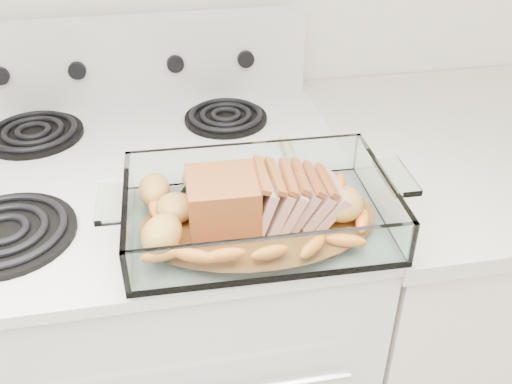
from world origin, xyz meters
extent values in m
cube|color=silver|center=(0.00, 1.66, 0.46)|extent=(0.76, 0.65, 0.92)
cube|color=silver|center=(0.00, 1.66, 0.93)|extent=(0.78, 0.67, 0.02)
cube|color=silver|center=(0.00, 1.95, 1.03)|extent=(0.76, 0.06, 0.18)
cylinder|color=black|center=(-0.19, 1.50, 0.94)|extent=(0.21, 0.21, 0.01)
cylinder|color=black|center=(0.19, 1.50, 0.94)|extent=(0.25, 0.25, 0.01)
cylinder|color=black|center=(-0.19, 1.81, 0.94)|extent=(0.19, 0.19, 0.01)
cylinder|color=black|center=(0.19, 1.81, 0.94)|extent=(0.17, 0.17, 0.01)
cylinder|color=black|center=(-0.25, 1.92, 1.03)|extent=(0.04, 0.02, 0.04)
cylinder|color=black|center=(-0.10, 1.92, 1.03)|extent=(0.04, 0.02, 0.04)
cylinder|color=black|center=(0.10, 1.92, 1.03)|extent=(0.04, 0.02, 0.04)
cylinder|color=black|center=(0.25, 1.92, 1.03)|extent=(0.04, 0.02, 0.04)
cube|color=silver|center=(0.67, 1.66, 0.45)|extent=(0.55, 0.65, 0.90)
cube|color=beige|center=(0.67, 1.66, 0.92)|extent=(0.58, 0.68, 0.03)
cube|color=silver|center=(0.19, 1.44, 0.95)|extent=(0.39, 0.26, 0.01)
cube|color=silver|center=(0.19, 1.32, 0.99)|extent=(0.39, 0.01, 0.07)
cube|color=silver|center=(0.19, 1.56, 0.99)|extent=(0.39, 0.01, 0.07)
cube|color=silver|center=(0.00, 1.44, 0.99)|extent=(0.01, 0.26, 0.07)
cube|color=silver|center=(0.38, 1.44, 0.99)|extent=(0.01, 0.26, 0.07)
cylinder|color=brown|center=(0.19, 1.44, 0.95)|extent=(0.22, 0.22, 0.00)
cube|color=brown|center=(0.13, 1.44, 0.99)|extent=(0.10, 0.10, 0.08)
cube|color=tan|center=(0.19, 1.44, 0.99)|extent=(0.04, 0.10, 0.08)
cube|color=tan|center=(0.21, 1.44, 0.99)|extent=(0.04, 0.09, 0.07)
cube|color=tan|center=(0.23, 1.44, 0.99)|extent=(0.04, 0.09, 0.07)
cube|color=tan|center=(0.25, 1.44, 0.99)|extent=(0.05, 0.09, 0.07)
cube|color=tan|center=(0.27, 1.44, 0.98)|extent=(0.05, 0.09, 0.06)
cube|color=tan|center=(0.29, 1.44, 0.98)|extent=(0.05, 0.09, 0.06)
ellipsoid|color=orange|center=(0.04, 1.36, 0.96)|extent=(0.06, 0.02, 0.02)
ellipsoid|color=orange|center=(0.30, 1.36, 0.96)|extent=(0.06, 0.02, 0.02)
ellipsoid|color=orange|center=(0.35, 1.46, 0.96)|extent=(0.06, 0.02, 0.02)
ellipsoid|color=orange|center=(0.03, 1.48, 0.96)|extent=(0.06, 0.02, 0.02)
ellipsoid|color=olive|center=(0.03, 1.52, 0.98)|extent=(0.06, 0.05, 0.05)
ellipsoid|color=olive|center=(0.21, 1.53, 0.98)|extent=(0.06, 0.05, 0.05)
ellipsoid|color=olive|center=(0.31, 1.42, 0.98)|extent=(0.06, 0.05, 0.05)
cylinder|color=beige|center=(0.28, 1.60, 0.95)|extent=(0.03, 0.21, 0.02)
ellipsoid|color=beige|center=(0.29, 1.47, 0.95)|extent=(0.06, 0.07, 0.02)
camera|label=1|loc=(0.06, 0.76, 1.47)|focal=40.00mm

